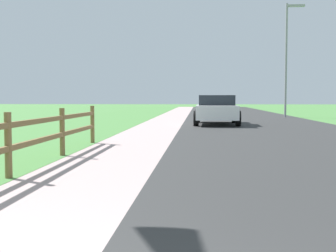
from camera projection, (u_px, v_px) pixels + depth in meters
The scene contains 7 objects.
ground_plane at pixel (186, 119), 26.02m from camera, with size 120.00×120.00×0.00m, color #4A823E.
road_asphalt at pixel (243, 118), 27.77m from camera, with size 7.00×66.00×0.01m, color #303030.
curb_concrete at pixel (139, 117), 28.22m from camera, with size 6.00×66.00×0.01m, color #B59C99.
grass_verge at pixel (116, 117), 28.32m from camera, with size 5.00×66.00×0.00m, color #4A823E.
rail_fence at pixel (8, 140), 6.78m from camera, with size 0.11×10.87×1.02m.
parked_suv_white at pixel (217, 110), 20.72m from camera, with size 2.10×4.62×1.35m.
street_lamp at pixel (288, 51), 28.13m from camera, with size 1.17×0.20×7.14m.
Camera 1 is at (0.77, -1.00, 1.23)m, focal length 47.76 mm.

